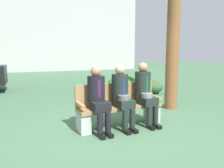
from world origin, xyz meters
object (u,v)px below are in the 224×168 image
object	(u,v)px
seated_man_left	(98,95)
seated_man_middle	(122,93)
park_bench	(119,106)
shrub_far_lawn	(123,87)
shrub_near_bench	(152,87)
building_backdrop	(64,31)
shrub_mid_lawn	(126,95)
seated_man_right	(145,90)

from	to	relation	value
seated_man_left	seated_man_middle	bearing A→B (deg)	-0.46
park_bench	shrub_far_lawn	distance (m)	3.03
shrub_near_bench	building_backdrop	world-z (taller)	building_backdrop
park_bench	seated_man_left	size ratio (longest dim) A/B	1.41
seated_man_middle	shrub_mid_lawn	world-z (taller)	seated_man_middle
seated_man_middle	shrub_mid_lawn	size ratio (longest dim) A/B	1.41
seated_man_right	building_backdrop	size ratio (longest dim) A/B	0.09
park_bench	seated_man_right	distance (m)	0.66
seated_man_left	shrub_mid_lawn	distance (m)	2.46
park_bench	seated_man_left	distance (m)	0.62
seated_man_right	building_backdrop	bearing A→B (deg)	81.64
park_bench	building_backdrop	xyz separation A→B (m)	(3.67, 21.04, 3.94)
park_bench	building_backdrop	bearing A→B (deg)	80.11
shrub_mid_lawn	park_bench	bearing A→B (deg)	-123.52
seated_man_left	seated_man_right	size ratio (longest dim) A/B	0.96
seated_man_right	shrub_mid_lawn	bearing A→B (deg)	73.10
park_bench	shrub_mid_lawn	bearing A→B (deg)	56.48
park_bench	seated_man_middle	xyz separation A→B (m)	(-0.00, -0.13, 0.30)
park_bench	building_backdrop	size ratio (longest dim) A/B	0.12
seated_man_middle	shrub_far_lawn	world-z (taller)	seated_man_middle
seated_man_right	shrub_far_lawn	size ratio (longest dim) A/B	1.08
seated_man_middle	seated_man_right	bearing A→B (deg)	0.34
building_backdrop	shrub_near_bench	bearing A→B (deg)	-92.23
seated_man_right	building_backdrop	xyz separation A→B (m)	(3.11, 21.17, 3.62)
seated_man_middle	shrub_near_bench	bearing A→B (deg)	45.01
seated_man_middle	building_backdrop	distance (m)	21.79
seated_man_left	shrub_mid_lawn	world-z (taller)	seated_man_left
shrub_mid_lawn	building_backdrop	world-z (taller)	building_backdrop
seated_man_right	park_bench	bearing A→B (deg)	167.15
seated_man_middle	shrub_mid_lawn	xyz separation A→B (m)	(1.10, 1.79, -0.43)
shrub_near_bench	shrub_mid_lawn	bearing A→B (deg)	-147.85
seated_man_left	seated_man_middle	distance (m)	0.52
seated_man_left	shrub_near_bench	world-z (taller)	seated_man_left
park_bench	shrub_far_lawn	world-z (taller)	park_bench
seated_man_right	shrub_far_lawn	world-z (taller)	seated_man_right
shrub_near_bench	seated_man_left	bearing A→B (deg)	-139.68
seated_man_left	seated_man_middle	size ratio (longest dim) A/B	0.99
shrub_mid_lawn	shrub_far_lawn	size ratio (longest dim) A/B	0.74
seated_man_left	seated_man_middle	xyz separation A→B (m)	(0.52, -0.00, 0.00)
seated_man_left	shrub_near_bench	xyz separation A→B (m)	(3.48, 2.96, -0.45)
seated_man_left	shrub_mid_lawn	size ratio (longest dim) A/B	1.40
shrub_mid_lawn	seated_man_left	bearing A→B (deg)	-132.29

